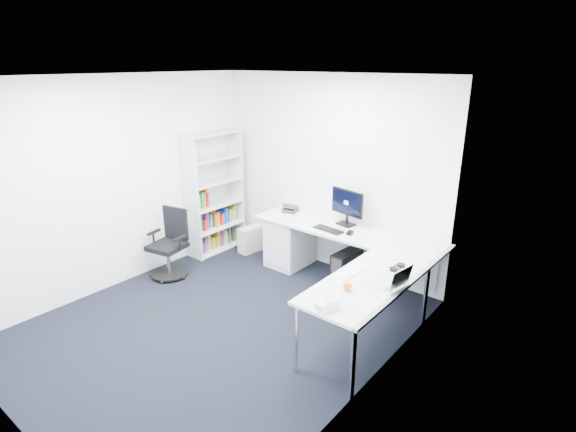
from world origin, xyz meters
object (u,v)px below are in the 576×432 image
Objects in this scene: task_chair at (167,244)px; monitor at (347,207)px; laptop at (384,272)px; l_desk at (330,265)px; bookshelf at (214,193)px.

task_chair is 2.49m from monitor.
task_chair is at bearing -165.03° from laptop.
l_desk is at bearing -69.16° from monitor.
bookshelf is at bearing 88.87° from task_chair.
l_desk is 1.41× the size of bookshelf.
laptop is (3.06, 0.33, 0.41)m from task_chair.
bookshelf reaches higher than task_chair.
bookshelf reaches higher than laptop.
laptop is (1.16, -1.18, -0.13)m from monitor.
monitor is (2.08, 0.45, 0.09)m from bookshelf.
l_desk is 2.76× the size of task_chair.
task_chair is 2.84× the size of laptop.
l_desk is 1.36m from laptop.
task_chair is at bearing -80.05° from bookshelf.
monitor reaches higher than laptop.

